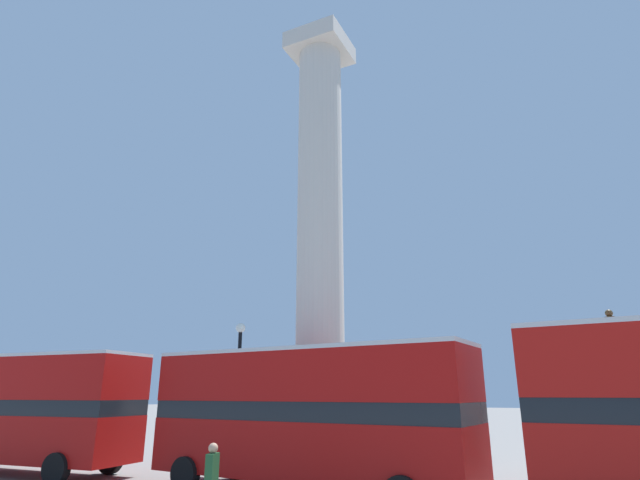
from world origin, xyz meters
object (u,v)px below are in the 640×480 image
Objects in this scene: street_lamp at (237,396)px; bus_a at (22,407)px; pedestrian_near_lamp at (211,478)px; bus_c at (306,412)px; monument_column at (320,269)px; equestrian_statue at (629,428)px.

bus_a is at bearing -160.74° from street_lamp.
pedestrian_near_lamp is at bearing -58.97° from street_lamp.
bus_c is 1.91× the size of street_lamp.
monument_column is 3.51× the size of equestrian_statue.
monument_column is 2.01× the size of bus_c.
bus_c reaches higher than pedestrian_near_lamp.
bus_a is 11.95m from bus_c.
pedestrian_near_lamp is at bearing -80.11° from monument_column.
monument_column reaches higher than pedestrian_near_lamp.
monument_column is 2.06× the size of bus_a.
monument_column reaches higher than bus_c.
bus_c is 12.09m from equestrian_statue.
equestrian_statue is at bearing 124.51° from pedestrian_near_lamp.
bus_a is at bearing -149.30° from monument_column.
pedestrian_near_lamp is (3.40, -5.66, -1.81)m from street_lamp.
street_lamp is at bearing 13.63° from bus_a.
bus_c is at bearing -23.97° from street_lamp.
bus_c is 4.22m from pedestrian_near_lamp.
bus_c is at bearing -68.42° from monument_column.
street_lamp is at bearing -121.20° from monument_column.
bus_c is 4.15m from street_lamp.
equestrian_statue is at bearing 26.26° from street_lamp.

